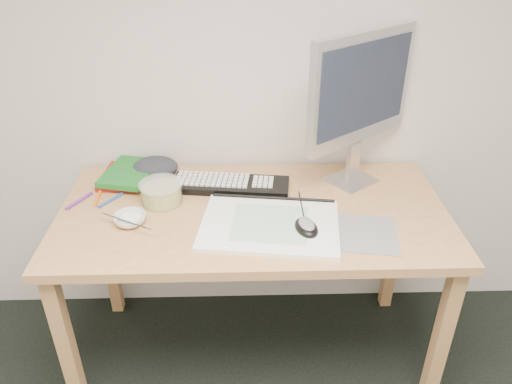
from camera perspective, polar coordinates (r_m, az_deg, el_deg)
desk at (r=1.85m, az=-0.30°, el=-4.14°), size 1.40×0.70×0.75m
mousepad at (r=1.71m, az=11.79°, el=-4.65°), size 0.27×0.26×0.00m
sketchpad at (r=1.71m, az=1.58°, el=-3.78°), size 0.51×0.39×0.01m
keyboard at (r=1.93m, az=-2.91°, el=0.81°), size 0.46×0.19×0.03m
monitor at (r=1.87m, az=11.88°, el=11.06°), size 0.42×0.33×0.59m
mouse at (r=1.67m, az=5.80°, el=-3.70°), size 0.10×0.13×0.04m
rice_bowl at (r=1.77m, az=-14.21°, el=-3.07°), size 0.14×0.14×0.03m
chopsticks at (r=1.73m, az=-14.67°, el=-3.24°), size 0.18×0.11×0.02m
fruit_tub at (r=1.86m, az=-10.75°, el=-0.09°), size 0.16×0.16×0.08m
book_red at (r=2.06m, az=-14.83°, el=1.74°), size 0.18×0.23×0.02m
book_green at (r=2.04m, az=-14.27°, el=2.15°), size 0.22×0.27×0.02m
cloth_lump at (r=2.06m, az=-11.45°, el=2.75°), size 0.15×0.13×0.06m
pencil_pink at (r=1.87m, az=-0.60°, el=-0.61°), size 0.20×0.03×0.01m
pencil_tan at (r=1.88m, az=1.03°, el=-0.49°), size 0.14×0.08×0.01m
pencil_black at (r=1.82m, az=4.05°, el=-1.53°), size 0.17×0.02×0.01m
marker_blue at (r=1.92m, az=-16.29°, el=-0.90°), size 0.08×0.10×0.01m
marker_orange at (r=1.96m, az=-17.56°, el=-0.43°), size 0.02×0.14×0.01m
marker_purple at (r=1.96m, az=-19.55°, el=-0.94°), size 0.07×0.12×0.01m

